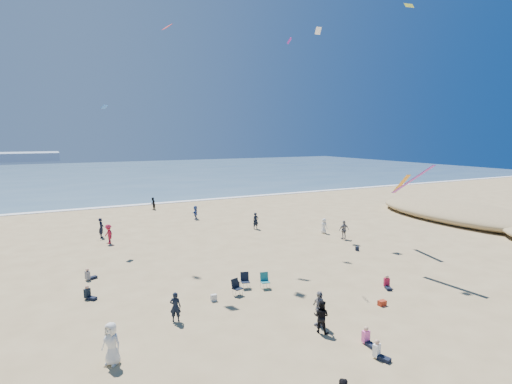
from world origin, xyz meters
TOP-DOWN VIEW (x-y plane):
  - ocean at (0.00, 95.00)m, footprint 220.00×100.00m
  - surf_line at (0.00, 45.00)m, footprint 220.00×1.20m
  - standing_flyers at (2.96, 17.73)m, footprint 23.17×43.40m
  - seated_group at (1.26, 7.69)m, footprint 18.01×16.77m
  - chair_cluster at (2.53, 9.92)m, footprint 2.74×1.55m
  - white_tote at (-0.02, 9.47)m, footprint 0.35×0.20m
  - black_backpack at (2.06, 10.79)m, footprint 0.30×0.22m
  - cooler at (8.26, 4.51)m, footprint 0.45×0.30m
  - navy_bag at (14.47, 13.66)m, footprint 0.28×0.18m
  - kites_aloft at (9.44, 12.57)m, footprint 39.83×44.91m

SIDE VIEW (x-z plane):
  - ocean at x=0.00m, z-range 0.00..0.06m
  - surf_line at x=0.00m, z-range 0.00..0.08m
  - cooler at x=8.26m, z-range 0.00..0.30m
  - navy_bag at x=14.47m, z-range 0.00..0.34m
  - black_backpack at x=2.06m, z-range 0.00..0.38m
  - white_tote at x=-0.02m, z-range 0.00..0.40m
  - seated_group at x=1.26m, z-range 0.00..0.84m
  - chair_cluster at x=2.53m, z-range 0.00..1.00m
  - standing_flyers at x=2.96m, z-range -0.09..1.79m
  - kites_aloft at x=9.44m, z-range -1.03..28.35m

